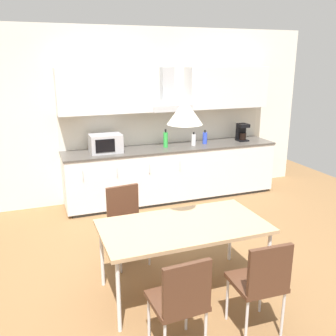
% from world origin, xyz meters
% --- Properties ---
extents(ground_plane, '(8.80, 7.47, 0.02)m').
position_xyz_m(ground_plane, '(0.00, 0.00, -0.01)').
color(ground_plane, brown).
extents(wall_back, '(7.04, 0.10, 2.75)m').
position_xyz_m(wall_back, '(0.00, 2.54, 1.38)').
color(wall_back, silver).
rests_on(wall_back, ground_plane).
extents(kitchen_counter, '(3.53, 0.68, 0.89)m').
position_xyz_m(kitchen_counter, '(0.96, 2.16, 0.45)').
color(kitchen_counter, '#333333').
rests_on(kitchen_counter, ground_plane).
extents(backsplash_tile, '(3.51, 0.02, 0.53)m').
position_xyz_m(backsplash_tile, '(0.96, 2.48, 1.15)').
color(backsplash_tile, silver).
rests_on(backsplash_tile, kitchen_counter).
extents(upper_wall_cabinets, '(3.51, 0.40, 0.68)m').
position_xyz_m(upper_wall_cabinets, '(0.96, 2.32, 1.79)').
color(upper_wall_cabinets, silver).
extents(microwave, '(0.48, 0.35, 0.28)m').
position_xyz_m(microwave, '(-0.13, 2.16, 1.03)').
color(microwave, '#ADADB2').
rests_on(microwave, kitchen_counter).
extents(coffee_maker, '(0.18, 0.19, 0.30)m').
position_xyz_m(coffee_maker, '(2.27, 2.19, 1.03)').
color(coffee_maker, black).
rests_on(coffee_maker, kitchen_counter).
extents(bottle_blue, '(0.08, 0.08, 0.23)m').
position_xyz_m(bottle_blue, '(1.56, 2.19, 0.98)').
color(bottle_blue, blue).
rests_on(bottle_blue, kitchen_counter).
extents(bottle_white, '(0.07, 0.07, 0.22)m').
position_xyz_m(bottle_white, '(1.33, 2.13, 0.98)').
color(bottle_white, white).
rests_on(bottle_white, kitchen_counter).
extents(bottle_green, '(0.07, 0.07, 0.30)m').
position_xyz_m(bottle_green, '(0.85, 2.16, 1.01)').
color(bottle_green, green).
rests_on(bottle_green, kitchen_counter).
extents(dining_table, '(1.60, 0.85, 0.72)m').
position_xyz_m(dining_table, '(0.12, -0.34, 0.68)').
color(dining_table, tan).
rests_on(dining_table, ground_plane).
extents(chair_near_right, '(0.42, 0.42, 0.87)m').
position_xyz_m(chair_near_right, '(0.47, -1.15, 0.53)').
color(chair_near_right, '#4C2D1E').
rests_on(chair_near_right, ground_plane).
extents(chair_near_left, '(0.42, 0.42, 0.87)m').
position_xyz_m(chair_near_left, '(-0.24, -1.15, 0.53)').
color(chair_near_left, '#4C2D1E').
rests_on(chair_near_left, ground_plane).
extents(chair_far_left, '(0.44, 0.44, 0.87)m').
position_xyz_m(chair_far_left, '(-0.25, 0.47, 0.53)').
color(chair_far_left, '#4C2D1E').
rests_on(chair_far_left, ground_plane).
extents(pendant_lamp, '(0.32, 0.32, 0.22)m').
position_xyz_m(pendant_lamp, '(0.12, -0.34, 1.81)').
color(pendant_lamp, silver).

